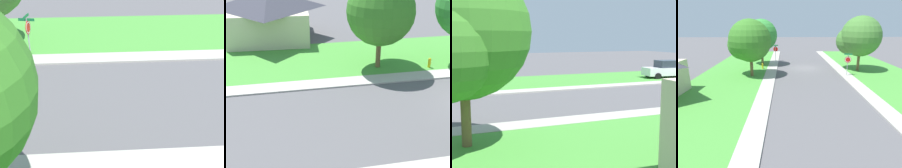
% 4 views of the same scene
% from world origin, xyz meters
% --- Properties ---
extents(sidewalk_east, '(1.40, 56.00, 0.10)m').
position_xyz_m(sidewalk_east, '(4.70, 12.00, 0.05)').
color(sidewalk_east, '#ADA89E').
rests_on(sidewalk_east, ground).
extents(sidewalk_west, '(1.40, 56.00, 0.10)m').
position_xyz_m(sidewalk_west, '(-4.70, 12.00, 0.05)').
color(sidewalk_west, '#ADA89E').
rests_on(sidewalk_west, ground).
extents(lawn_west, '(8.00, 56.00, 0.08)m').
position_xyz_m(lawn_west, '(-9.40, 12.00, 0.04)').
color(lawn_west, '#479338').
rests_on(lawn_west, ground).
extents(car_white_driveway_right, '(2.40, 4.48, 1.76)m').
position_xyz_m(car_white_driveway_right, '(-7.37, 24.82, 0.87)').
color(car_white_driveway_right, white).
rests_on(car_white_driveway_right, ground).
extents(tree_across_right, '(5.25, 4.88, 6.71)m').
position_xyz_m(tree_across_right, '(7.14, 4.26, 4.11)').
color(tree_across_right, brown).
rests_on(tree_across_right, ground).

